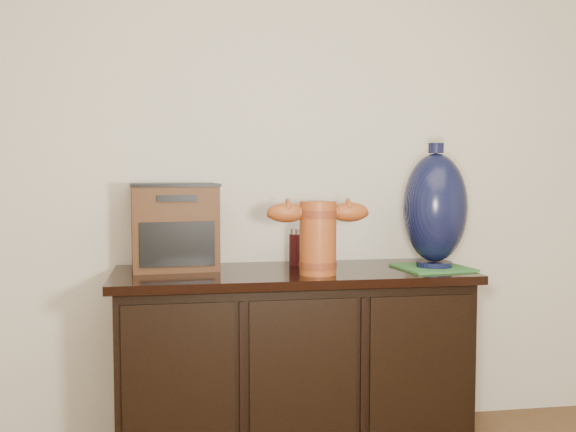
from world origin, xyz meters
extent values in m
plane|color=beige|center=(0.00, 2.50, 1.30)|extent=(4.50, 0.00, 4.50)
cube|color=black|center=(0.00, 2.23, 0.40)|extent=(1.40, 0.50, 0.64)
cube|color=black|center=(0.00, 2.23, 0.74)|extent=(1.46, 0.56, 0.03)
cube|color=black|center=(-0.47, 1.97, 0.40)|extent=(0.41, 0.01, 0.56)
cube|color=black|center=(0.00, 1.97, 0.40)|extent=(0.41, 0.01, 0.56)
cube|color=black|center=(0.47, 1.97, 0.40)|extent=(0.41, 0.01, 0.56)
cylinder|color=#9F4B1D|center=(0.08, 2.10, 0.90)|extent=(0.15, 0.15, 0.29)
cylinder|color=#44170D|center=(0.08, 2.10, 0.79)|extent=(0.16, 0.16, 0.03)
cylinder|color=#44170D|center=(0.08, 2.10, 1.00)|extent=(0.16, 0.16, 0.03)
ellipsoid|color=#9F4B1D|center=(-0.04, 2.11, 1.00)|extent=(0.16, 0.08, 0.08)
ellipsoid|color=#9F4B1D|center=(0.21, 2.10, 1.00)|extent=(0.16, 0.08, 0.08)
cube|color=#432510|center=(-0.48, 2.35, 0.93)|extent=(0.37, 0.30, 0.35)
cube|color=black|center=(-0.47, 2.21, 0.87)|extent=(0.30, 0.03, 0.18)
cube|color=black|center=(-0.48, 2.35, 1.11)|extent=(0.38, 0.32, 0.01)
cube|color=#316D31|center=(0.59, 2.17, 0.76)|extent=(0.31, 0.31, 0.01)
cylinder|color=black|center=(0.60, 2.17, 0.77)|extent=(0.15, 0.15, 0.02)
ellipsoid|color=black|center=(0.60, 2.17, 1.01)|extent=(0.30, 0.30, 0.45)
cylinder|color=black|center=(0.60, 2.17, 1.26)|extent=(0.06, 0.06, 0.04)
cylinder|color=#560E13|center=(0.04, 2.36, 0.82)|extent=(0.05, 0.05, 0.14)
cylinder|color=silver|center=(0.04, 2.36, 0.90)|extent=(0.05, 0.05, 0.02)
camera|label=1|loc=(-0.47, -0.49, 1.17)|focal=42.00mm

